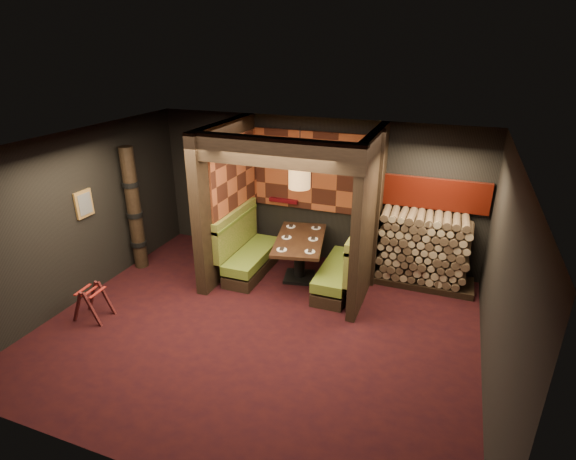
# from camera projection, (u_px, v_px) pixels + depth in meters

# --- Properties ---
(floor) EXTENTS (6.50, 5.50, 0.02)m
(floor) POSITION_uv_depth(u_px,v_px,m) (259.00, 328.00, 7.04)
(floor) COLOR black
(floor) RESTS_ON ground
(ceiling) EXTENTS (6.50, 5.50, 0.02)m
(ceiling) POSITION_uv_depth(u_px,v_px,m) (253.00, 146.00, 5.92)
(ceiling) COLOR black
(ceiling) RESTS_ON ground
(wall_back) EXTENTS (6.50, 0.02, 2.85)m
(wall_back) POSITION_uv_depth(u_px,v_px,m) (314.00, 190.00, 8.86)
(wall_back) COLOR black
(wall_back) RESTS_ON ground
(wall_front) EXTENTS (6.50, 0.02, 2.85)m
(wall_front) POSITION_uv_depth(u_px,v_px,m) (131.00, 363.00, 4.10)
(wall_front) COLOR black
(wall_front) RESTS_ON ground
(wall_left) EXTENTS (0.02, 5.50, 2.85)m
(wall_left) POSITION_uv_depth(u_px,v_px,m) (80.00, 216.00, 7.54)
(wall_left) COLOR black
(wall_left) RESTS_ON ground
(wall_right) EXTENTS (0.02, 5.50, 2.85)m
(wall_right) POSITION_uv_depth(u_px,v_px,m) (502.00, 285.00, 5.42)
(wall_right) COLOR black
(wall_right) RESTS_ON ground
(partition_left) EXTENTS (0.20, 2.20, 2.85)m
(partition_left) POSITION_uv_depth(u_px,v_px,m) (227.00, 200.00, 8.34)
(partition_left) COLOR black
(partition_left) RESTS_ON floor
(partition_right) EXTENTS (0.15, 2.10, 2.85)m
(partition_right) POSITION_uv_depth(u_px,v_px,m) (369.00, 217.00, 7.52)
(partition_right) COLOR black
(partition_right) RESTS_ON floor
(header_beam) EXTENTS (2.85, 0.18, 0.44)m
(header_beam) POSITION_uv_depth(u_px,v_px,m) (272.00, 152.00, 6.62)
(header_beam) COLOR black
(header_beam) RESTS_ON partition_left
(tapa_back_panel) EXTENTS (2.40, 0.06, 1.55)m
(tapa_back_panel) POSITION_uv_depth(u_px,v_px,m) (313.00, 171.00, 8.67)
(tapa_back_panel) COLOR #9F4825
(tapa_back_panel) RESTS_ON wall_back
(tapa_side_panel) EXTENTS (0.04, 1.85, 1.45)m
(tapa_side_panel) POSITION_uv_depth(u_px,v_px,m) (236.00, 176.00, 8.29)
(tapa_side_panel) COLOR #9F4825
(tapa_side_panel) RESTS_ON partition_left
(lacquer_shelf) EXTENTS (0.60, 0.12, 0.07)m
(lacquer_shelf) POSITION_uv_depth(u_px,v_px,m) (284.00, 200.00, 9.06)
(lacquer_shelf) COLOR #51060E
(lacquer_shelf) RESTS_ON wall_back
(booth_bench_left) EXTENTS (0.68, 1.60, 1.14)m
(booth_bench_left) POSITION_uv_depth(u_px,v_px,m) (248.00, 253.00, 8.61)
(booth_bench_left) COLOR black
(booth_bench_left) RESTS_ON floor
(booth_bench_right) EXTENTS (0.68, 1.60, 1.14)m
(booth_bench_right) POSITION_uv_depth(u_px,v_px,m) (344.00, 269.00, 8.00)
(booth_bench_right) COLOR black
(booth_bench_right) RESTS_ON floor
(dining_table) EXTENTS (1.15, 1.70, 0.82)m
(dining_table) POSITION_uv_depth(u_px,v_px,m) (300.00, 250.00, 8.27)
(dining_table) COLOR black
(dining_table) RESTS_ON floor
(place_settings) EXTENTS (0.88, 1.33, 0.03)m
(place_settings) POSITION_uv_depth(u_px,v_px,m) (300.00, 238.00, 8.18)
(place_settings) COLOR white
(place_settings) RESTS_ON dining_table
(pendant_lamp) EXTENTS (0.38, 0.38, 1.05)m
(pendant_lamp) POSITION_uv_depth(u_px,v_px,m) (300.00, 175.00, 7.67)
(pendant_lamp) COLOR #AC7A46
(pendant_lamp) RESTS_ON ceiling
(framed_picture) EXTENTS (0.05, 0.36, 0.46)m
(framed_picture) POSITION_uv_depth(u_px,v_px,m) (84.00, 204.00, 7.54)
(framed_picture) COLOR olive
(framed_picture) RESTS_ON wall_left
(luggage_rack) EXTENTS (0.59, 0.43, 0.61)m
(luggage_rack) POSITION_uv_depth(u_px,v_px,m) (92.00, 301.00, 7.18)
(luggage_rack) COLOR #431415
(luggage_rack) RESTS_ON floor
(totem_column) EXTENTS (0.31, 0.31, 2.40)m
(totem_column) POSITION_uv_depth(u_px,v_px,m) (134.00, 210.00, 8.51)
(totem_column) COLOR black
(totem_column) RESTS_ON floor
(firewood_stack) EXTENTS (1.73, 0.70, 1.36)m
(firewood_stack) POSITION_uv_depth(u_px,v_px,m) (428.00, 250.00, 8.05)
(firewood_stack) COLOR black
(firewood_stack) RESTS_ON floor
(mosaic_header) EXTENTS (1.83, 0.10, 0.56)m
(mosaic_header) POSITION_uv_depth(u_px,v_px,m) (436.00, 194.00, 7.96)
(mosaic_header) COLOR #691509
(mosaic_header) RESTS_ON wall_back
(bay_front_post) EXTENTS (0.08, 0.08, 2.85)m
(bay_front_post) POSITION_uv_depth(u_px,v_px,m) (377.00, 212.00, 7.72)
(bay_front_post) COLOR black
(bay_front_post) RESTS_ON floor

